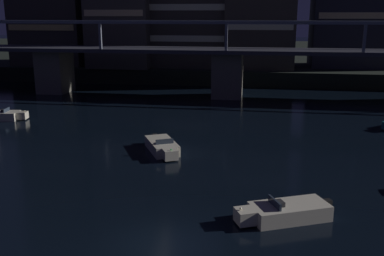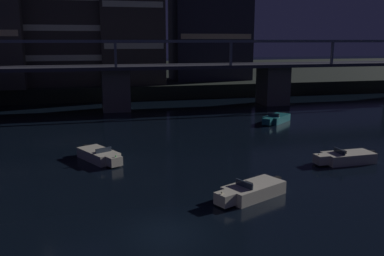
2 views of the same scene
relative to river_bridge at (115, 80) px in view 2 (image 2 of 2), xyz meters
name	(u,v)px [view 2 (image 2 of 2)]	position (x,y,z in m)	size (l,w,h in m)	color
ground_plane	(166,234)	(0.00, -37.82, -4.14)	(400.00, 400.00, 0.00)	black
far_riverbank	(104,74)	(0.00, 48.01, -3.04)	(240.00, 80.00, 2.20)	black
river_bridge	(115,80)	(0.00, 0.00, 0.00)	(98.04, 6.40, 9.38)	#605B51
tower_central	(64,13)	(-6.75, 14.32, 9.40)	(13.37, 8.36, 22.97)	#38332D
speedboat_near_center	(251,191)	(5.89, -34.28, -3.72)	(5.00, 3.28, 1.16)	beige
speedboat_near_right	(100,155)	(-2.82, -24.08, -3.72)	(3.45, 4.92, 1.16)	beige
speedboat_mid_left	(346,158)	(15.75, -29.30, -3.72)	(5.21, 1.92, 1.16)	beige
speedboat_mid_center	(276,119)	(17.42, -13.15, -3.72)	(4.55, 4.20, 1.16)	#196066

